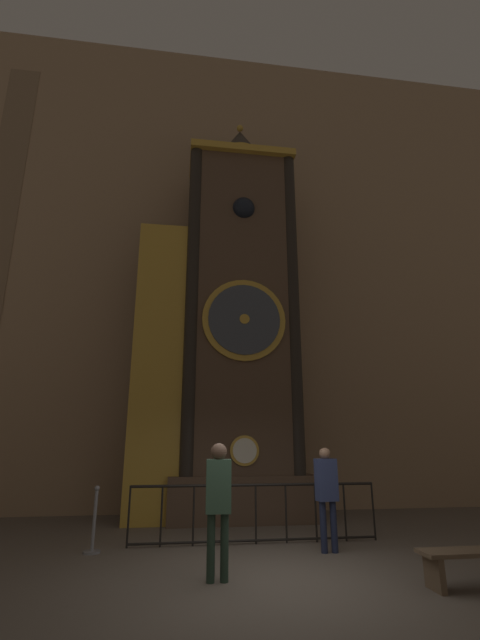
% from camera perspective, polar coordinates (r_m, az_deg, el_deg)
% --- Properties ---
extents(ground_plane, '(28.00, 28.00, 0.00)m').
position_cam_1_polar(ground_plane, '(6.53, 4.17, -31.47)').
color(ground_plane, brown).
extents(cathedral_back_wall, '(24.00, 0.32, 14.82)m').
position_cam_1_polar(cathedral_back_wall, '(13.40, -2.24, 8.97)').
color(cathedral_back_wall, '#997A5B').
rests_on(cathedral_back_wall, ground_plane).
extents(clock_tower, '(4.36, 1.76, 11.01)m').
position_cam_1_polar(clock_tower, '(11.16, -2.05, -0.67)').
color(clock_tower, brown).
rests_on(clock_tower, ground_plane).
extents(railing_fence, '(4.55, 0.05, 1.01)m').
position_cam_1_polar(railing_fence, '(8.51, 2.12, -23.99)').
color(railing_fence, black).
rests_on(railing_fence, ground_plane).
extents(visitor_near, '(0.35, 0.24, 1.73)m').
position_cam_1_polar(visitor_near, '(6.29, -2.91, -22.29)').
color(visitor_near, '#213427').
rests_on(visitor_near, ground_plane).
extents(visitor_far, '(0.37, 0.27, 1.66)m').
position_cam_1_polar(visitor_far, '(7.96, 11.47, -21.14)').
color(visitor_far, '#1B213A').
rests_on(visitor_far, ground_plane).
extents(stanchion_post, '(0.28, 0.28, 1.04)m').
position_cam_1_polar(stanchion_post, '(8.26, -18.96, -25.02)').
color(stanchion_post, gray).
rests_on(stanchion_post, ground_plane).
extents(visitor_bench, '(1.33, 0.40, 0.44)m').
position_cam_1_polar(visitor_bench, '(6.82, 28.58, -26.36)').
color(visitor_bench, brown).
rests_on(visitor_bench, ground_plane).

